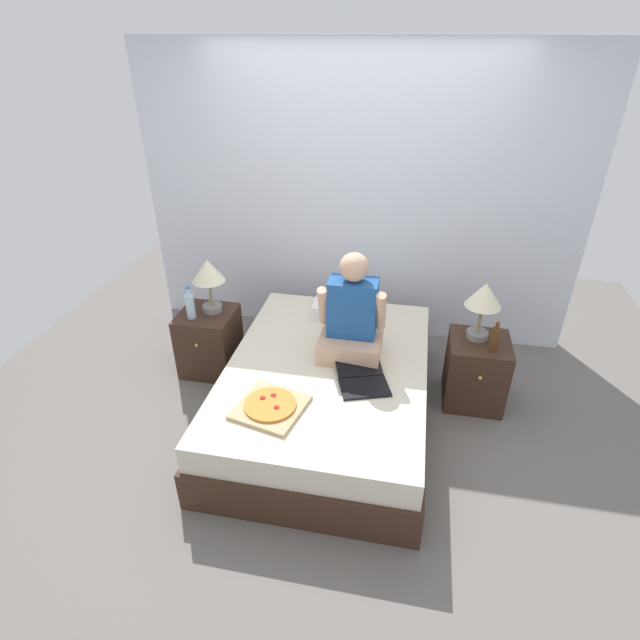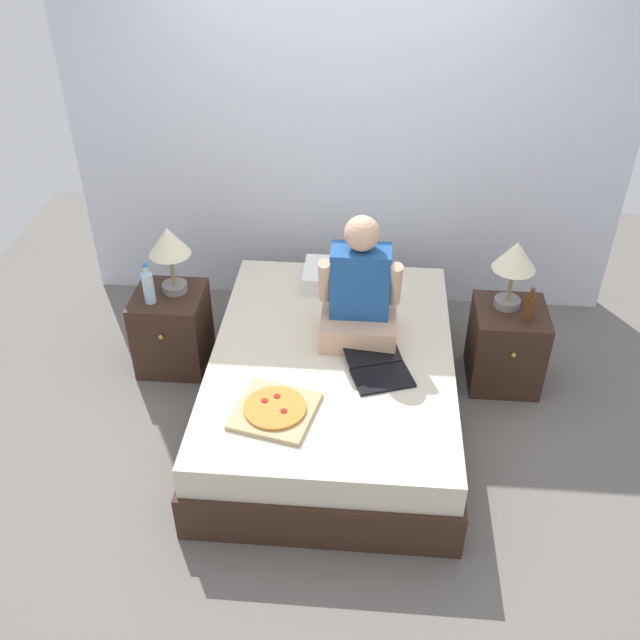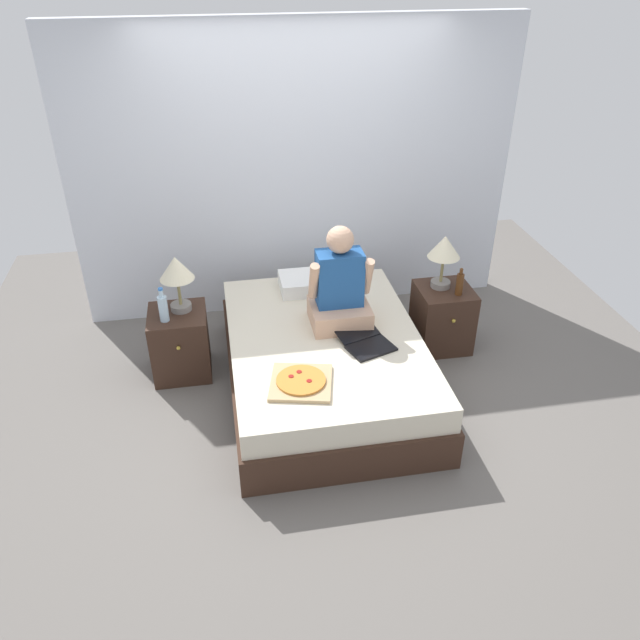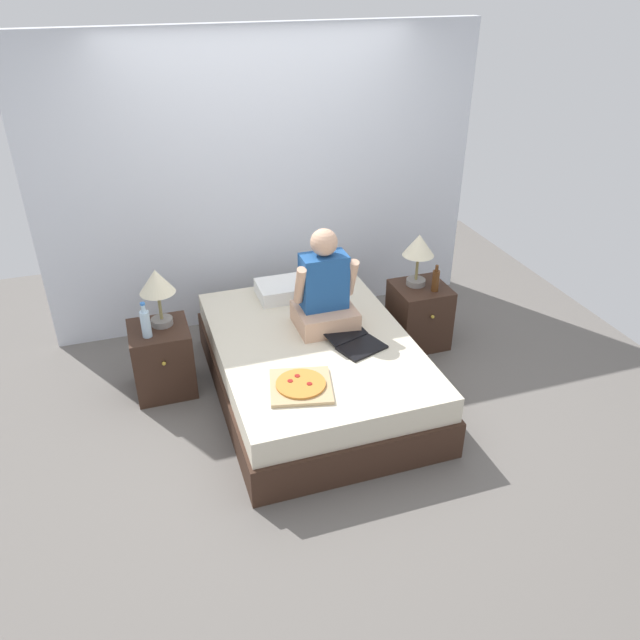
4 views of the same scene
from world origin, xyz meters
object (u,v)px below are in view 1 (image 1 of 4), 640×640
at_px(nightstand_left, 210,341).
at_px(laptop, 362,380).
at_px(nightstand_right, 475,371).
at_px(beer_bottle, 495,339).
at_px(lamp_on_right_nightstand, 484,299).
at_px(bed, 327,391).
at_px(person_seated, 352,319).
at_px(lamp_on_left_nightstand, 208,274).
at_px(water_bottle, 190,305).
at_px(pizza_box, 270,406).

distance_m(nightstand_left, laptop, 1.49).
height_order(nightstand_right, beer_bottle, beer_bottle).
bearing_deg(laptop, lamp_on_right_nightstand, 38.80).
relative_size(bed, person_seated, 2.60).
height_order(lamp_on_left_nightstand, lamp_on_right_nightstand, same).
bearing_deg(water_bottle, bed, -15.66).
bearing_deg(pizza_box, beer_bottle, 31.21).
distance_m(bed, lamp_on_left_nightstand, 1.30).
xyz_separation_m(nightstand_left, water_bottle, (-0.08, -0.09, 0.38)).
height_order(water_bottle, lamp_on_right_nightstand, lamp_on_right_nightstand).
distance_m(water_bottle, lamp_on_right_nightstand, 2.22).
height_order(nightstand_right, pizza_box, nightstand_right).
relative_size(nightstand_left, laptop, 1.10).
distance_m(beer_bottle, laptop, 1.01).
relative_size(water_bottle, lamp_on_right_nightstand, 0.61).
bearing_deg(beer_bottle, bed, -164.67).
relative_size(bed, water_bottle, 7.35).
height_order(laptop, pizza_box, laptop).
xyz_separation_m(laptop, pizza_box, (-0.53, -0.38, -0.00)).
distance_m(bed, nightstand_left, 1.16).
bearing_deg(beer_bottle, nightstand_left, 177.43).
relative_size(bed, beer_bottle, 8.82).
height_order(nightstand_left, person_seated, person_seated).
xyz_separation_m(water_bottle, lamp_on_right_nightstand, (2.21, 0.14, 0.22)).
xyz_separation_m(nightstand_right, person_seated, (-0.94, -0.24, 0.49)).
height_order(bed, lamp_on_left_nightstand, lamp_on_left_nightstand).
distance_m(nightstand_right, pizza_box, 1.66).
distance_m(bed, person_seated, 0.58).
distance_m(lamp_on_left_nightstand, beer_bottle, 2.21).
bearing_deg(beer_bottle, lamp_on_left_nightstand, 176.08).
bearing_deg(water_bottle, laptop, -18.78).
xyz_separation_m(lamp_on_left_nightstand, water_bottle, (-0.12, -0.14, -0.22)).
relative_size(lamp_on_right_nightstand, laptop, 0.91).
bearing_deg(beer_bottle, water_bottle, 179.75).
height_order(water_bottle, nightstand_right, water_bottle).
bearing_deg(pizza_box, bed, 64.09).
bearing_deg(nightstand_right, laptop, -144.54).
xyz_separation_m(nightstand_left, lamp_on_right_nightstand, (2.13, 0.05, 0.60)).
bearing_deg(bed, lamp_on_right_nightstand, 23.90).
xyz_separation_m(lamp_on_right_nightstand, laptop, (-0.78, -0.63, -0.37)).
xyz_separation_m(lamp_on_right_nightstand, beer_bottle, (0.10, -0.15, -0.23)).
distance_m(lamp_on_right_nightstand, laptop, 1.07).
xyz_separation_m(bed, laptop, (0.27, -0.16, 0.26)).
distance_m(nightstand_right, laptop, 1.02).
height_order(nightstand_right, person_seated, person_seated).
height_order(bed, laptop, laptop).
relative_size(bed, lamp_on_left_nightstand, 4.51).
height_order(bed, water_bottle, water_bottle).
height_order(lamp_on_left_nightstand, nightstand_right, lamp_on_left_nightstand).
height_order(lamp_on_right_nightstand, laptop, lamp_on_right_nightstand).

